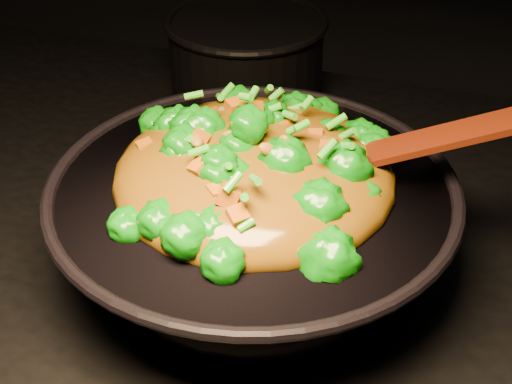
% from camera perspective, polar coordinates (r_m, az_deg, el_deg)
% --- Properties ---
extents(wok, '(0.42, 0.42, 0.12)m').
position_cam_1_polar(wok, '(0.76, -0.24, -3.03)').
color(wok, black).
rests_on(wok, stovetop).
extents(stir_fry, '(0.30, 0.30, 0.10)m').
position_cam_1_polar(stir_fry, '(0.71, -0.14, 4.34)').
color(stir_fry, '#0D7608').
rests_on(stir_fry, wok).
extents(spatula, '(0.25, 0.08, 0.11)m').
position_cam_1_polar(spatula, '(0.72, 11.63, 3.54)').
color(spatula, '#331106').
rests_on(spatula, wok).
extents(back_pot, '(0.31, 0.31, 0.13)m').
position_cam_1_polar(back_pot, '(1.11, -0.78, 10.61)').
color(back_pot, black).
rests_on(back_pot, stovetop).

